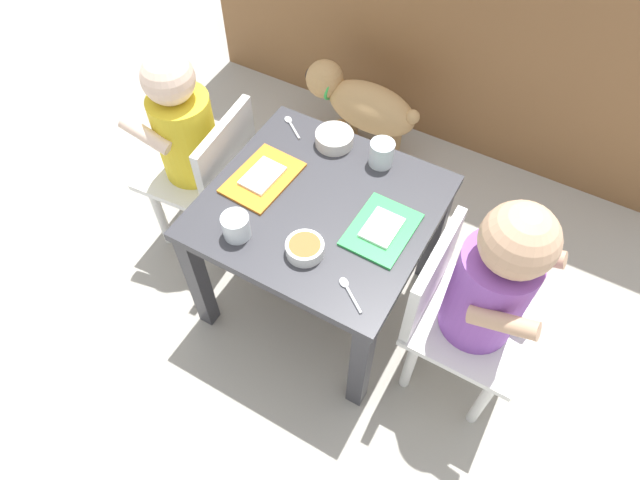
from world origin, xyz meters
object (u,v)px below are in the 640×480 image
Objects in this scene: dining_table at (320,223)px; food_tray_right at (382,229)px; water_cup_left at (381,155)px; cereal_bowl_left_side at (334,138)px; water_cup_right at (236,227)px; veggie_bowl_near at (305,248)px; spoon_by_left_tray at (349,291)px; dog at (361,103)px; seated_child_left at (189,136)px; seated_child_right at (487,287)px; food_tray_left at (263,177)px; spoon_by_right_tray at (291,125)px.

dining_table is 0.19m from food_tray_right.
water_cup_left is at bearing 116.55° from food_tray_right.
dining_table is 5.43× the size of cereal_bowl_left_side.
water_cup_right is at bearing -124.69° from dining_table.
spoon_by_left_tray is at bearing -17.49° from veggie_bowl_near.
food_tray_right is 2.15× the size of spoon_by_left_tray.
water_cup_right is (0.08, -0.82, 0.26)m from dog.
water_cup_left is 0.67× the size of cereal_bowl_left_side.
seated_child_left is 0.52m from veggie_bowl_near.
veggie_bowl_near is (0.11, -0.35, -0.00)m from cereal_bowl_left_side.
water_cup_left reaches higher than food_tray_right.
seated_child_right reaches higher than dining_table.
food_tray_left is 2.35× the size of veggie_bowl_near.
seated_child_right is at bearing 14.16° from water_cup_right.
dining_table is 0.45m from seated_child_right.
dog is 0.52m from cereal_bowl_left_side.
seated_child_left is at bearing -111.61° from dog.
food_tray_left is 3.06× the size of water_cup_left.
water_cup_left is (0.27, -0.44, 0.26)m from dog.
dining_table is 0.31m from spoon_by_right_tray.
water_cup_left is 0.41m from spoon_by_left_tray.
water_cup_right reaches higher than dining_table.
cereal_bowl_left_side is 1.14× the size of veggie_bowl_near.
spoon_by_right_tray is (-0.21, 0.21, 0.08)m from dining_table.
spoon_by_left_tray is (0.18, -0.19, 0.08)m from dining_table.
water_cup_left reaches higher than water_cup_right.
veggie_bowl_near is 0.44m from spoon_by_right_tray.
dining_table is 0.69m from dog.
veggie_bowl_near is (0.48, -0.18, 0.03)m from seated_child_left.
water_cup_left is at bearing 40.20° from food_tray_left.
spoon_by_right_tray is (-0.38, 0.21, -0.00)m from food_tray_right.
seated_child_left is 10.27× the size of water_cup_right.
spoon_by_left_tray is (0.01, -0.19, -0.00)m from food_tray_right.
seated_child_left reaches higher than food_tray_right.
veggie_bowl_near reaches higher than dining_table.
dog is (-0.64, 0.68, -0.25)m from seated_child_right.
spoon_by_left_tray is (-0.26, -0.15, -0.01)m from seated_child_right.
seated_child_right is 0.57m from cereal_bowl_left_side.
food_tray_right is at bearing -3.57° from seated_child_left.
cereal_bowl_left_side is (-0.14, 0.00, -0.01)m from water_cup_left.
spoon_by_left_tray is (0.11, -0.39, -0.03)m from water_cup_left.
seated_child_left is 0.66m from spoon_by_left_tray.
water_cup_right is 0.74× the size of veggie_bowl_near.
spoon_by_right_tray is at bearing 102.54° from water_cup_right.
food_tray_right is 2.10× the size of veggie_bowl_near.
seated_child_right is 0.61m from food_tray_left.
water_cup_right reaches higher than dog.
seated_child_right is at bearing -20.53° from spoon_by_right_tray.
food_tray_left is (0.03, -0.64, 0.24)m from dog.
water_cup_left is at bearing 147.41° from seated_child_right.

